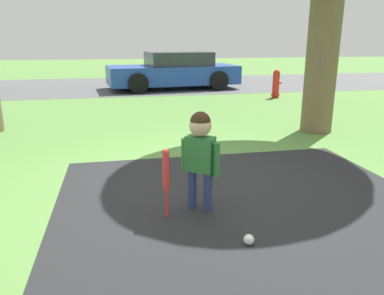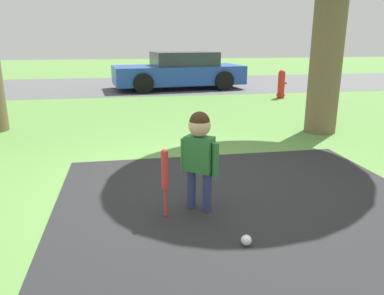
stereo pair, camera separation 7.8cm
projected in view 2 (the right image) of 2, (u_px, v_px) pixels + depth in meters
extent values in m
plane|color=#5B8C42|center=(196.00, 182.00, 4.49)|extent=(60.00, 60.00, 0.00)
cube|color=#59595B|center=(145.00, 85.00, 14.06)|extent=(40.00, 6.00, 0.01)
cylinder|color=navy|center=(191.00, 189.00, 3.75)|extent=(0.09, 0.09, 0.41)
cylinder|color=navy|center=(207.00, 192.00, 3.67)|extent=(0.09, 0.09, 0.41)
cube|color=#2D7238|center=(199.00, 154.00, 3.61)|extent=(0.31, 0.29, 0.35)
cylinder|color=#2D7238|center=(184.00, 155.00, 3.69)|extent=(0.07, 0.07, 0.33)
cylinder|color=#2D7238|center=(215.00, 160.00, 3.54)|extent=(0.07, 0.07, 0.33)
sphere|color=#D8AD8C|center=(200.00, 126.00, 3.53)|extent=(0.21, 0.21, 0.21)
sphere|color=#382314|center=(200.00, 122.00, 3.52)|extent=(0.20, 0.20, 0.20)
sphere|color=red|center=(166.00, 215.00, 3.60)|extent=(0.04, 0.04, 0.04)
cylinder|color=red|center=(166.00, 203.00, 3.57)|extent=(0.03, 0.03, 0.29)
cylinder|color=red|center=(165.00, 171.00, 3.48)|extent=(0.07, 0.07, 0.36)
sphere|color=red|center=(164.00, 152.00, 3.43)|extent=(0.06, 0.06, 0.06)
sphere|color=white|center=(246.00, 240.00, 3.09)|extent=(0.09, 0.09, 0.09)
cylinder|color=red|center=(281.00, 86.00, 10.83)|extent=(0.20, 0.20, 0.72)
sphere|color=red|center=(282.00, 73.00, 10.73)|extent=(0.19, 0.19, 0.19)
cylinder|color=red|center=(281.00, 95.00, 10.91)|extent=(0.25, 0.25, 0.06)
cylinder|color=red|center=(285.00, 83.00, 10.83)|extent=(0.09, 0.07, 0.07)
cube|color=#2347AD|center=(178.00, 75.00, 12.91)|extent=(4.53, 2.32, 0.61)
cube|color=#2D333D|center=(184.00, 59.00, 12.82)|extent=(2.25, 1.86, 0.46)
cylinder|color=black|center=(143.00, 83.00, 11.71)|extent=(0.65, 0.25, 0.64)
cylinder|color=black|center=(135.00, 78.00, 13.46)|extent=(0.65, 0.25, 0.64)
cylinder|color=black|center=(224.00, 81.00, 12.44)|extent=(0.65, 0.25, 0.64)
cylinder|color=black|center=(206.00, 76.00, 14.19)|extent=(0.65, 0.25, 0.64)
cylinder|color=brown|center=(330.00, 23.00, 6.41)|extent=(0.56, 0.56, 3.83)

